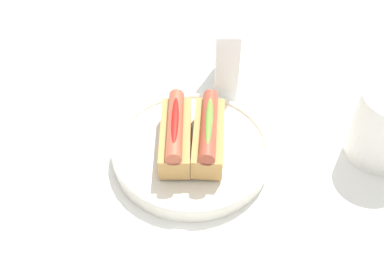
# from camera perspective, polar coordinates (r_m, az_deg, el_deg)

# --- Properties ---
(ground_plane) EXTENTS (2.40, 2.40, 0.00)m
(ground_plane) POSITION_cam_1_polar(r_m,az_deg,el_deg) (0.84, -0.05, -2.03)
(ground_plane) COLOR white
(serving_bowl) EXTENTS (0.27, 0.27, 0.03)m
(serving_bowl) POSITION_cam_1_polar(r_m,az_deg,el_deg) (0.82, -0.00, -1.68)
(serving_bowl) COLOR silver
(serving_bowl) RESTS_ON ground_plane
(hotdog_front) EXTENTS (0.15, 0.05, 0.06)m
(hotdog_front) POSITION_cam_1_polar(r_m,az_deg,el_deg) (0.79, -2.00, 0.41)
(hotdog_front) COLOR tan
(hotdog_front) RESTS_ON serving_bowl
(hotdog_back) EXTENTS (0.15, 0.06, 0.06)m
(hotdog_back) POSITION_cam_1_polar(r_m,az_deg,el_deg) (0.79, 2.00, 0.37)
(hotdog_back) COLOR tan
(hotdog_back) RESTS_ON serving_bowl
(water_glass) EXTENTS (0.07, 0.07, 0.09)m
(water_glass) POSITION_cam_1_polar(r_m,az_deg,el_deg) (0.66, -1.76, -15.75)
(water_glass) COLOR white
(water_glass) RESTS_ON ground_plane
(napkin_box) EXTENTS (0.11, 0.05, 0.15)m
(napkin_box) POSITION_cam_1_polar(r_m,az_deg,el_deg) (0.93, 4.22, 9.87)
(napkin_box) COLOR white
(napkin_box) RESTS_ON ground_plane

